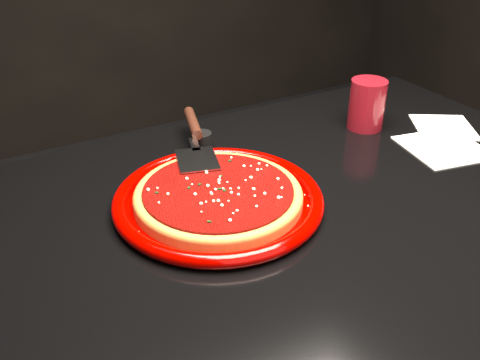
{
  "coord_description": "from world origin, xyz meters",
  "views": [
    {
      "loc": [
        -0.5,
        -0.64,
        1.25
      ],
      "look_at": [
        -0.08,
        0.08,
        0.77
      ],
      "focal_mm": 40.0,
      "sensor_mm": 36.0,
      "label": 1
    }
  ],
  "objects_px": {
    "table": "(293,347)",
    "ramekin": "(201,140)",
    "pizza_server": "(196,138)",
    "plate": "(218,200)",
    "cup": "(367,104)"
  },
  "relations": [
    {
      "from": "cup",
      "to": "ramekin",
      "type": "distance_m",
      "value": 0.38
    },
    {
      "from": "table",
      "to": "cup",
      "type": "height_order",
      "value": "cup"
    },
    {
      "from": "table",
      "to": "cup",
      "type": "distance_m",
      "value": 0.55
    },
    {
      "from": "pizza_server",
      "to": "ramekin",
      "type": "bearing_deg",
      "value": 69.12
    },
    {
      "from": "pizza_server",
      "to": "cup",
      "type": "height_order",
      "value": "cup"
    },
    {
      "from": "plate",
      "to": "ramekin",
      "type": "height_order",
      "value": "ramekin"
    },
    {
      "from": "pizza_server",
      "to": "ramekin",
      "type": "relative_size",
      "value": 7.03
    },
    {
      "from": "plate",
      "to": "pizza_server",
      "type": "height_order",
      "value": "pizza_server"
    },
    {
      "from": "pizza_server",
      "to": "cup",
      "type": "bearing_deg",
      "value": 9.39
    },
    {
      "from": "pizza_server",
      "to": "plate",
      "type": "bearing_deg",
      "value": -86.99
    },
    {
      "from": "table",
      "to": "pizza_server",
      "type": "relative_size",
      "value": 3.85
    },
    {
      "from": "ramekin",
      "to": "plate",
      "type": "bearing_deg",
      "value": -108.69
    },
    {
      "from": "cup",
      "to": "plate",
      "type": "bearing_deg",
      "value": -163.83
    },
    {
      "from": "plate",
      "to": "cup",
      "type": "distance_m",
      "value": 0.46
    },
    {
      "from": "table",
      "to": "ramekin",
      "type": "xyz_separation_m",
      "value": [
        -0.07,
        0.27,
        0.39
      ]
    }
  ]
}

